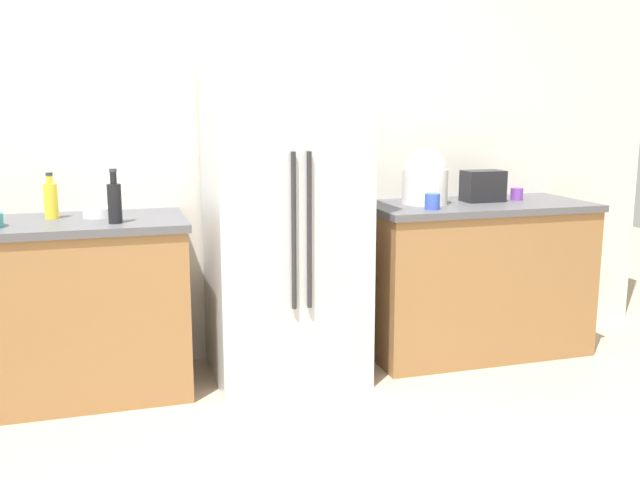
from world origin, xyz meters
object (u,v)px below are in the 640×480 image
at_px(cup_b, 432,201).
at_px(rice_cooker, 425,178).
at_px(toaster, 483,186).
at_px(bowl_a, 98,212).
at_px(refrigerator, 284,220).
at_px(bottle_b, 115,201).
at_px(bottle_a, 51,200).
at_px(cup_a, 517,194).

bearing_deg(cup_b, rice_cooker, 75.63).
distance_m(toaster, bowl_a, 2.22).
xyz_separation_m(toaster, bowl_a, (-2.22, 0.02, -0.07)).
relative_size(refrigerator, bottle_b, 6.54).
relative_size(refrigerator, toaster, 7.22).
bearing_deg(bottle_b, rice_cooker, 6.74).
relative_size(bottle_a, cup_b, 2.66).
xyz_separation_m(bottle_a, cup_a, (2.68, -0.04, -0.06)).
relative_size(bottle_a, bottle_b, 0.88).
height_order(rice_cooker, cup_a, rice_cooker).
bearing_deg(refrigerator, bottle_b, -172.36).
relative_size(rice_cooker, bottle_a, 1.39).
height_order(cup_a, cup_b, cup_b).
height_order(bottle_a, bowl_a, bottle_a).
relative_size(rice_cooker, bottle_b, 1.23).
distance_m(cup_b, bowl_a, 1.80).
xyz_separation_m(refrigerator, rice_cooker, (0.87, 0.09, 0.20)).
height_order(cup_a, bowl_a, cup_a).
bearing_deg(cup_b, cup_a, 18.02).
distance_m(cup_a, bowl_a, 2.46).
distance_m(cup_a, cup_b, 0.71).
bearing_deg(cup_b, bottle_b, 179.50).
relative_size(toaster, bottle_b, 0.91).
bearing_deg(bottle_b, bowl_a, 111.11).
distance_m(bottle_b, cup_b, 1.70).
bearing_deg(bowl_a, cup_b, -7.53).
distance_m(bottle_b, cup_a, 2.38).
xyz_separation_m(rice_cooker, bottle_a, (-2.06, 0.04, -0.06)).
distance_m(toaster, rice_cooker, 0.39).
distance_m(bottle_a, bowl_a, 0.24).
bearing_deg(bottle_b, refrigerator, 7.64).
bearing_deg(refrigerator, rice_cooker, 5.83).
distance_m(rice_cooker, bottle_b, 1.77).
relative_size(rice_cooker, cup_b, 3.72).
relative_size(toaster, cup_a, 3.22).
relative_size(bottle_a, bowl_a, 1.61).
bearing_deg(bowl_a, refrigerator, -6.07).
relative_size(bottle_b, cup_b, 3.02).
xyz_separation_m(rice_cooker, cup_a, (0.62, -0.00, -0.12)).
height_order(cup_b, bowl_a, cup_b).
height_order(toaster, bottle_b, bottle_b).
bearing_deg(bottle_b, toaster, 5.45).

